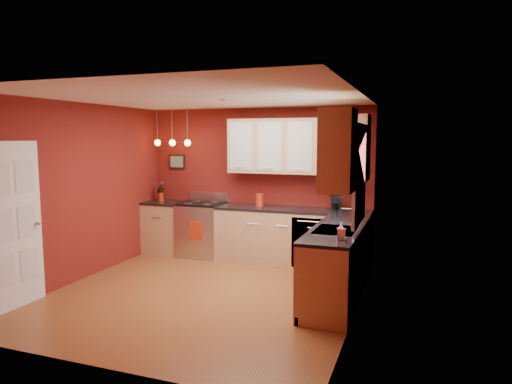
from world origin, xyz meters
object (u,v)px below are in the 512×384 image
(sink, at_px, (336,232))
(red_canister, at_px, (260,200))
(coffee_maker, at_px, (336,203))
(gas_range, at_px, (202,229))
(soap_pump, at_px, (341,231))

(sink, relative_size, red_canister, 3.32)
(sink, bearing_deg, coffee_maker, 99.90)
(gas_range, relative_size, red_canister, 5.26)
(red_canister, xyz_separation_m, soap_pump, (1.71, -2.09, -0.01))
(gas_range, relative_size, sink, 1.59)
(coffee_maker, relative_size, soap_pump, 1.16)
(sink, bearing_deg, soap_pump, -74.63)
(red_canister, bearing_deg, soap_pump, -50.80)
(soap_pump, bearing_deg, red_canister, 129.20)
(gas_range, relative_size, coffee_maker, 4.79)
(red_canister, height_order, soap_pump, red_canister)
(coffee_maker, height_order, soap_pump, coffee_maker)
(gas_range, bearing_deg, coffee_maker, 2.17)
(sink, relative_size, coffee_maker, 3.02)
(coffee_maker, bearing_deg, red_canister, 171.15)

